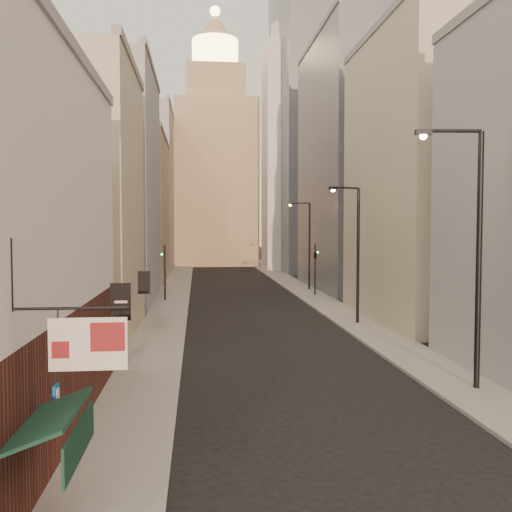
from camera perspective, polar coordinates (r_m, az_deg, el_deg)
The scene contains 16 objects.
sidewalk_left at distance 64.32m, azimuth -7.87°, elevation -2.91°, with size 3.00×140.00×0.15m, color gray.
sidewalk_right at distance 65.17m, azimuth 3.64°, elevation -2.81°, with size 3.00×140.00×0.15m, color gray.
left_bldg_beige at distance 35.83m, azimuth -18.45°, elevation 5.05°, with size 8.00×12.00×16.00m, color tan.
left_bldg_grey at distance 51.65m, azimuth -14.60°, elevation 6.63°, with size 8.00×16.00×20.00m, color #939498.
left_bldg_tan at distance 69.41m, azimuth -12.33°, elevation 4.44°, with size 8.00×18.00×17.00m, color #998263.
left_bldg_wingrid at distance 89.45m, azimuth -10.91°, elevation 6.34°, with size 8.00×20.00×24.00m, color gray.
right_bldg_beige at distance 42.34m, azimuth 16.85°, elevation 7.43°, with size 8.00×16.00×20.00m, color tan.
right_bldg_wingrid at distance 61.48m, azimuth 9.59°, elevation 8.87°, with size 8.00×20.00×26.00m, color gray.
highrise at distance 91.76m, azimuth 8.57°, elevation 14.88°, with size 21.00×23.00×51.20m.
clock_tower at distance 101.61m, azimuth -4.07°, elevation 9.15°, with size 14.00×14.00×44.90m.
white_tower at distance 88.93m, azimuth 3.45°, elevation 10.68°, with size 8.00×8.00×41.50m.
streetlamp_near at distance 24.07m, azimuth 20.83°, elevation 1.21°, with size 2.73×0.43×10.39m.
streetlamp_mid at distance 38.57m, azimuth 9.89°, elevation 0.92°, with size 2.31×1.02×9.21m.
streetlamp_far at distance 58.83m, azimuth 5.14°, elevation 1.55°, with size 2.32×0.85×9.08m.
traffic_light_left at distance 50.38m, azimuth -9.12°, elevation -0.76°, with size 0.53×0.40×5.00m.
traffic_light_right at distance 53.83m, azimuth 5.94°, elevation -0.12°, with size 0.66×0.65×5.00m.
Camera 1 is at (-4.24, -8.95, 6.57)m, focal length 40.00 mm.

